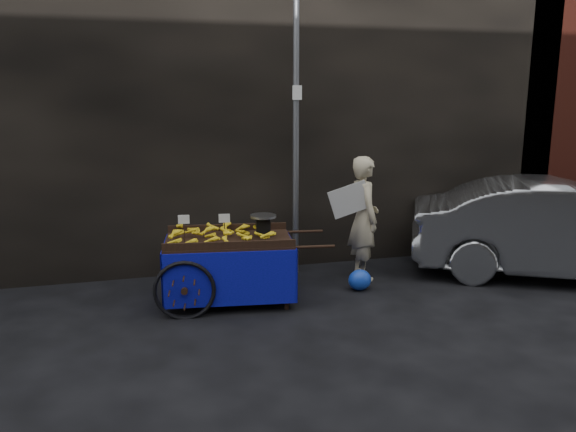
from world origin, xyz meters
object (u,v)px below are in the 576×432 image
object	(u,v)px
vendor	(364,218)
parked_car	(564,230)
plastic_bag	(360,280)
banana_cart	(225,246)

from	to	relation	value
vendor	parked_car	distance (m)	2.63
vendor	plastic_bag	distance (m)	0.85
banana_cart	parked_car	xyz separation A→B (m)	(4.43, -0.28, -0.03)
banana_cart	plastic_bag	distance (m)	1.74
vendor	parked_car	size ratio (longest dim) A/B	0.42
vendor	plastic_bag	size ratio (longest dim) A/B	5.54
banana_cart	vendor	bearing A→B (deg)	19.54
banana_cart	vendor	xyz separation A→B (m)	(1.89, 0.39, 0.14)
plastic_bag	parked_car	world-z (taller)	parked_car
parked_car	plastic_bag	bearing A→B (deg)	113.39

